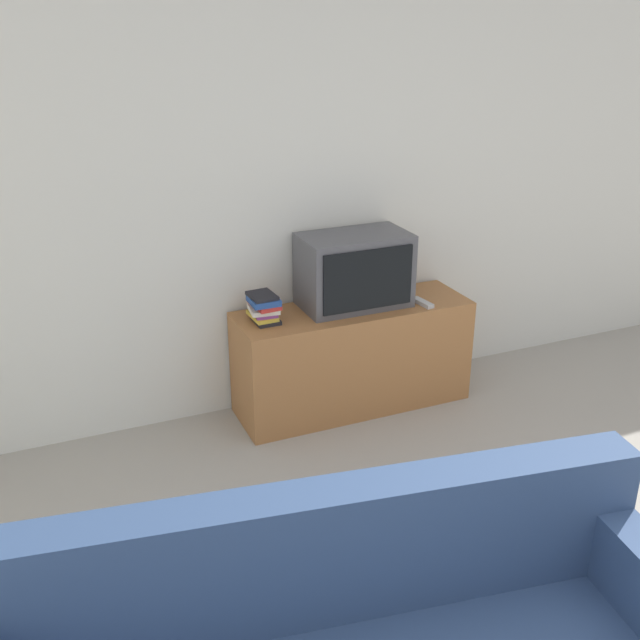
# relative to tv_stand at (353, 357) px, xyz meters

# --- Properties ---
(wall_back) EXTENTS (9.00, 0.06, 2.60)m
(wall_back) POSITION_rel_tv_stand_xyz_m (-0.12, 0.27, 0.98)
(wall_back) COLOR silver
(wall_back) RESTS_ON ground_plane
(tv_stand) EXTENTS (1.41, 0.45, 0.64)m
(tv_stand) POSITION_rel_tv_stand_xyz_m (0.00, 0.00, 0.00)
(tv_stand) COLOR #9E6638
(tv_stand) RESTS_ON ground_plane
(television) EXTENTS (0.63, 0.37, 0.43)m
(television) POSITION_rel_tv_stand_xyz_m (0.02, 0.04, 0.53)
(television) COLOR #4C4C51
(television) RESTS_ON tv_stand
(book_stack) EXTENTS (0.17, 0.22, 0.16)m
(book_stack) POSITION_rel_tv_stand_xyz_m (-0.55, 0.01, 0.40)
(book_stack) COLOR black
(book_stack) RESTS_ON tv_stand
(remote_on_stand) EXTENTS (0.07, 0.17, 0.02)m
(remote_on_stand) POSITION_rel_tv_stand_xyz_m (0.40, -0.12, 0.33)
(remote_on_stand) COLOR #B7B7B7
(remote_on_stand) RESTS_ON tv_stand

